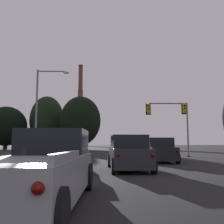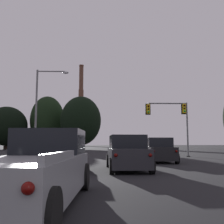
{
  "view_description": "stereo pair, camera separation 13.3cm",
  "coord_description": "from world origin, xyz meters",
  "px_view_note": "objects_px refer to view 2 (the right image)",
  "views": [
    {
      "loc": [
        -1.37,
        -0.31,
        1.4
      ],
      "look_at": [
        -0.16,
        39.48,
        6.24
      ],
      "focal_mm": 42.0,
      "sensor_mm": 36.0,
      "label": 1
    },
    {
      "loc": [
        -1.23,
        -0.31,
        1.4
      ],
      "look_at": [
        -0.16,
        39.48,
        6.24
      ],
      "focal_mm": 42.0,
      "sensor_mm": 36.0,
      "label": 2
    }
  ],
  "objects_px": {
    "suv_right_lane_front": "(158,150)",
    "smokestack": "(81,114)",
    "hatchback_left_lane_second": "(66,159)",
    "pickup_truck_left_lane_third": "(36,169)",
    "street_lamp": "(41,103)",
    "suv_center_lane_second": "(127,153)",
    "traffic_light_overhead_right": "(173,115)"
  },
  "relations": [
    {
      "from": "traffic_light_overhead_right",
      "to": "hatchback_left_lane_second",
      "type": "bearing_deg",
      "value": -121.93
    },
    {
      "from": "suv_right_lane_front",
      "to": "street_lamp",
      "type": "distance_m",
      "value": 13.73
    },
    {
      "from": "suv_center_lane_second",
      "to": "traffic_light_overhead_right",
      "type": "distance_m",
      "value": 16.16
    },
    {
      "from": "suv_right_lane_front",
      "to": "street_lamp",
      "type": "relative_size",
      "value": 0.53
    },
    {
      "from": "hatchback_left_lane_second",
      "to": "pickup_truck_left_lane_third",
      "type": "xyz_separation_m",
      "value": [
        0.29,
        -6.96,
        0.14
      ]
    },
    {
      "from": "street_lamp",
      "to": "smokestack",
      "type": "distance_m",
      "value": 153.71
    },
    {
      "from": "suv_right_lane_front",
      "to": "traffic_light_overhead_right",
      "type": "height_order",
      "value": "traffic_light_overhead_right"
    },
    {
      "from": "suv_right_lane_front",
      "to": "suv_center_lane_second",
      "type": "bearing_deg",
      "value": -114.81
    },
    {
      "from": "pickup_truck_left_lane_third",
      "to": "smokestack",
      "type": "xyz_separation_m",
      "value": [
        -15.09,
        173.43,
        21.35
      ]
    },
    {
      "from": "pickup_truck_left_lane_third",
      "to": "suv_center_lane_second",
      "type": "distance_m",
      "value": 8.39
    },
    {
      "from": "traffic_light_overhead_right",
      "to": "suv_right_lane_front",
      "type": "bearing_deg",
      "value": -112.63
    },
    {
      "from": "hatchback_left_lane_second",
      "to": "suv_right_lane_front",
      "type": "bearing_deg",
      "value": 46.29
    },
    {
      "from": "suv_center_lane_second",
      "to": "street_lamp",
      "type": "bearing_deg",
      "value": 119.56
    },
    {
      "from": "street_lamp",
      "to": "smokestack",
      "type": "height_order",
      "value": "smokestack"
    },
    {
      "from": "suv_center_lane_second",
      "to": "smokestack",
      "type": "relative_size",
      "value": 0.09
    },
    {
      "from": "hatchback_left_lane_second",
      "to": "suv_right_lane_front",
      "type": "height_order",
      "value": "suv_right_lane_front"
    },
    {
      "from": "hatchback_left_lane_second",
      "to": "pickup_truck_left_lane_third",
      "type": "height_order",
      "value": "pickup_truck_left_lane_third"
    },
    {
      "from": "suv_right_lane_front",
      "to": "smokestack",
      "type": "distance_m",
      "value": 162.18
    },
    {
      "from": "hatchback_left_lane_second",
      "to": "suv_right_lane_front",
      "type": "relative_size",
      "value": 0.85
    },
    {
      "from": "suv_center_lane_second",
      "to": "smokestack",
      "type": "height_order",
      "value": "smokestack"
    },
    {
      "from": "hatchback_left_lane_second",
      "to": "suv_right_lane_front",
      "type": "distance_m",
      "value": 9.33
    },
    {
      "from": "suv_center_lane_second",
      "to": "smokestack",
      "type": "xyz_separation_m",
      "value": [
        -17.95,
        165.54,
        21.25
      ]
    },
    {
      "from": "traffic_light_overhead_right",
      "to": "smokestack",
      "type": "xyz_separation_m",
      "value": [
        -24.35,
        151.15,
        17.6
      ]
    },
    {
      "from": "pickup_truck_left_lane_third",
      "to": "suv_center_lane_second",
      "type": "bearing_deg",
      "value": 72.18
    },
    {
      "from": "smokestack",
      "to": "hatchback_left_lane_second",
      "type": "bearing_deg",
      "value": -84.92
    },
    {
      "from": "suv_center_lane_second",
      "to": "pickup_truck_left_lane_third",
      "type": "bearing_deg",
      "value": -111.56
    },
    {
      "from": "suv_center_lane_second",
      "to": "hatchback_left_lane_second",
      "type": "bearing_deg",
      "value": -165.16
    },
    {
      "from": "traffic_light_overhead_right",
      "to": "street_lamp",
      "type": "height_order",
      "value": "street_lamp"
    },
    {
      "from": "pickup_truck_left_lane_third",
      "to": "smokestack",
      "type": "bearing_deg",
      "value": 97.06
    },
    {
      "from": "suv_center_lane_second",
      "to": "street_lamp",
      "type": "xyz_separation_m",
      "value": [
        -7.91,
        13.05,
        4.74
      ]
    },
    {
      "from": "pickup_truck_left_lane_third",
      "to": "street_lamp",
      "type": "xyz_separation_m",
      "value": [
        -5.05,
        20.94,
        4.83
      ]
    },
    {
      "from": "hatchback_left_lane_second",
      "to": "smokestack",
      "type": "distance_m",
      "value": 168.5
    }
  ]
}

